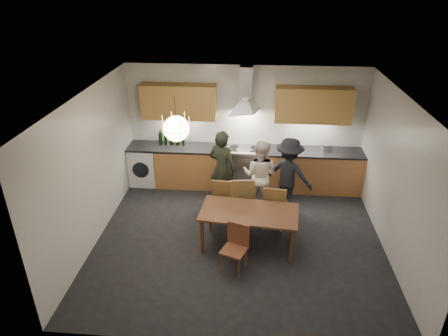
# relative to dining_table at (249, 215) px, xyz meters

# --- Properties ---
(ground) EXTENTS (5.00, 5.00, 0.00)m
(ground) POSITION_rel_dining_table_xyz_m (-0.17, 0.16, -0.61)
(ground) COLOR black
(ground) RESTS_ON ground
(room_shell) EXTENTS (5.02, 4.52, 2.61)m
(room_shell) POSITION_rel_dining_table_xyz_m (-0.17, 0.16, 1.10)
(room_shell) COLOR white
(room_shell) RESTS_ON ground
(counter_run) EXTENTS (5.00, 0.62, 0.90)m
(counter_run) POSITION_rel_dining_table_xyz_m (-0.14, 2.11, -0.16)
(counter_run) COLOR tan
(counter_run) RESTS_ON ground
(range_stove) EXTENTS (0.90, 0.60, 0.92)m
(range_stove) POSITION_rel_dining_table_xyz_m (-0.17, 2.10, -0.16)
(range_stove) COLOR silver
(range_stove) RESTS_ON ground
(wall_fixtures) EXTENTS (4.30, 0.54, 1.10)m
(wall_fixtures) POSITION_rel_dining_table_xyz_m (-0.17, 2.22, 1.27)
(wall_fixtures) COLOR tan
(wall_fixtures) RESTS_ON ground
(pendant_lamp) EXTENTS (0.43, 0.43, 0.70)m
(pendant_lamp) POSITION_rel_dining_table_xyz_m (-1.17, 0.06, 1.49)
(pendant_lamp) COLOR black
(pendant_lamp) RESTS_ON ground
(dining_table) EXTENTS (1.69, 0.97, 0.69)m
(dining_table) POSITION_rel_dining_table_xyz_m (0.00, 0.00, 0.00)
(dining_table) COLOR brown
(dining_table) RESTS_ON ground
(chair_back_left) EXTENTS (0.47, 0.47, 0.93)m
(chair_back_left) POSITION_rel_dining_table_xyz_m (-0.47, 0.67, -0.07)
(chair_back_left) COLOR brown
(chair_back_left) RESTS_ON ground
(chair_back_mid) EXTENTS (0.49, 0.49, 0.98)m
(chair_back_mid) POSITION_rel_dining_table_xyz_m (-0.15, 0.65, -0.05)
(chair_back_mid) COLOR brown
(chair_back_mid) RESTS_ON ground
(chair_back_right) EXTENTS (0.45, 0.45, 0.89)m
(chair_back_right) POSITION_rel_dining_table_xyz_m (0.45, 0.53, -0.10)
(chair_back_right) COLOR brown
(chair_back_right) RESTS_ON ground
(chair_front) EXTENTS (0.46, 0.46, 0.79)m
(chair_front) POSITION_rel_dining_table_xyz_m (-0.19, -0.60, -0.15)
(chair_front) COLOR brown
(chair_front) RESTS_ON ground
(person_left) EXTENTS (0.68, 0.58, 1.59)m
(person_left) POSITION_rel_dining_table_xyz_m (-0.57, 1.34, 0.19)
(person_left) COLOR black
(person_left) RESTS_ON ground
(person_mid) EXTENTS (0.82, 0.71, 1.43)m
(person_mid) POSITION_rel_dining_table_xyz_m (0.18, 1.28, 0.11)
(person_mid) COLOR silver
(person_mid) RESTS_ON ground
(person_right) EXTENTS (1.09, 0.86, 1.48)m
(person_right) POSITION_rel_dining_table_xyz_m (0.73, 1.32, 0.13)
(person_right) COLOR black
(person_right) RESTS_ON ground
(mixing_bowl) EXTENTS (0.31, 0.31, 0.07)m
(mixing_bowl) POSITION_rel_dining_table_xyz_m (0.80, 2.04, 0.33)
(mixing_bowl) COLOR silver
(mixing_bowl) RESTS_ON counter_run
(stock_pot) EXTENTS (0.28, 0.28, 0.15)m
(stock_pot) POSITION_rel_dining_table_xyz_m (1.54, 2.14, 0.37)
(stock_pot) COLOR #B5B4B8
(stock_pot) RESTS_ON counter_run
(wine_bottles) EXTENTS (0.56, 0.08, 0.34)m
(wine_bottles) POSITION_rel_dining_table_xyz_m (-1.74, 2.20, 0.46)
(wine_bottles) COLOR black
(wine_bottles) RESTS_ON counter_run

